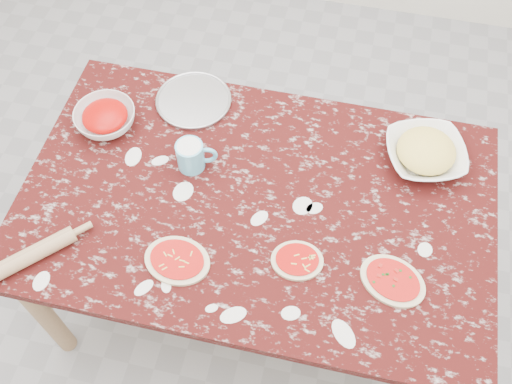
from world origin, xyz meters
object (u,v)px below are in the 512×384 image
(pizza_tray, at_px, (194,101))
(flour_mug, at_px, (192,155))
(sauce_bowl, at_px, (106,118))
(cheese_bowl, at_px, (425,154))
(worktable, at_px, (256,212))
(rolling_pin, at_px, (34,253))

(pizza_tray, relative_size, flour_mug, 1.99)
(pizza_tray, bearing_deg, flour_mug, -74.30)
(sauce_bowl, bearing_deg, cheese_bowl, 4.78)
(worktable, bearing_deg, cheese_bowl, 28.72)
(cheese_bowl, bearing_deg, worktable, -151.28)
(worktable, xyz_separation_m, rolling_pin, (-0.63, -0.36, 0.11))
(pizza_tray, height_order, cheese_bowl, cheese_bowl)
(worktable, relative_size, pizza_tray, 5.72)
(pizza_tray, height_order, flour_mug, flour_mug)
(sauce_bowl, distance_m, rolling_pin, 0.56)
(worktable, height_order, rolling_pin, rolling_pin)
(sauce_bowl, distance_m, flour_mug, 0.38)
(pizza_tray, distance_m, sauce_bowl, 0.33)
(sauce_bowl, relative_size, rolling_pin, 0.83)
(sauce_bowl, height_order, flour_mug, flour_mug)
(flour_mug, bearing_deg, cheese_bowl, 14.48)
(worktable, distance_m, cheese_bowl, 0.63)
(flour_mug, height_order, rolling_pin, flour_mug)
(cheese_bowl, xyz_separation_m, rolling_pin, (-1.17, -0.66, -0.01))
(flour_mug, bearing_deg, worktable, -20.36)
(worktable, height_order, flour_mug, flour_mug)
(cheese_bowl, height_order, flour_mug, flour_mug)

